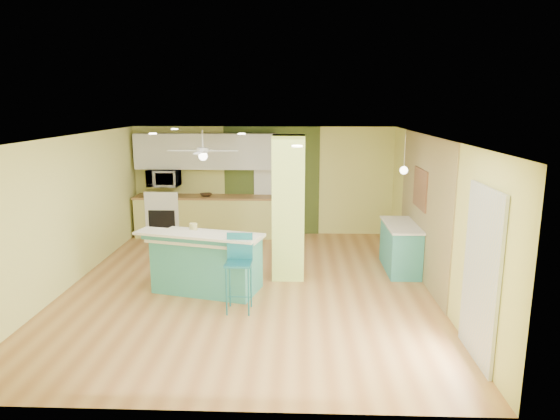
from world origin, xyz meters
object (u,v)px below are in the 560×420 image
object	(u,v)px
bar_stool	(239,260)
side_counter	(400,247)
fruit_bowl	(206,195)
peninsula	(207,262)
canister	(193,228)

from	to	relation	value
bar_stool	side_counter	size ratio (longest dim) A/B	0.85
side_counter	fruit_bowl	distance (m)	4.59
bar_stool	side_counter	bearing A→B (deg)	35.76
peninsula	side_counter	bearing A→B (deg)	33.53
bar_stool	canister	size ratio (longest dim) A/B	7.34
peninsula	canister	distance (m)	0.62
peninsula	fruit_bowl	bearing A→B (deg)	115.04
peninsula	bar_stool	xyz separation A→B (m)	(0.62, -0.75, 0.29)
bar_stool	canister	xyz separation A→B (m)	(-0.88, 0.99, 0.22)
peninsula	canister	bearing A→B (deg)	150.60
canister	peninsula	bearing A→B (deg)	-44.01
fruit_bowl	peninsula	bearing A→B (deg)	-79.57
bar_stool	side_counter	world-z (taller)	bar_stool
side_counter	canister	bearing A→B (deg)	-165.93
bar_stool	peninsula	bearing A→B (deg)	130.81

